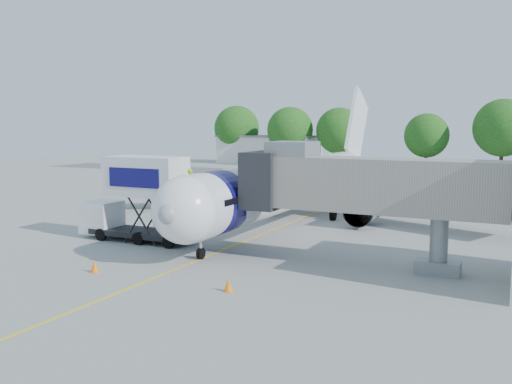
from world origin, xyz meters
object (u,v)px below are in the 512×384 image
at_px(jet_bridge, 353,185).
at_px(catering_hiloader, 138,199).
at_px(aircraft, 294,184).
at_px(ground_tug, 163,299).

height_order(jet_bridge, catering_hiloader, jet_bridge).
relative_size(jet_bridge, catering_hiloader, 1.64).
distance_m(aircraft, catering_hiloader, 12.77).
bearing_deg(catering_hiloader, jet_bridge, 0.01).
bearing_deg(ground_tug, jet_bridge, 84.18).
relative_size(aircraft, ground_tug, 9.52).
height_order(aircraft, catering_hiloader, aircraft).
relative_size(aircraft, catering_hiloader, 4.44).
xyz_separation_m(aircraft, catering_hiloader, (-6.27, -11.12, -0.19)).
bearing_deg(ground_tug, aircraft, 113.68).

